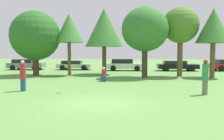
% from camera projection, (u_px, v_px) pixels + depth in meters
% --- Properties ---
extents(ground_plane, '(120.00, 120.00, 0.00)m').
position_uv_depth(ground_plane, '(98.00, 103.00, 10.74)').
color(ground_plane, '#5B8E42').
extents(person_thrower, '(0.35, 0.35, 1.75)m').
position_uv_depth(person_thrower, '(23.00, 76.00, 13.98)').
color(person_thrower, navy).
rests_on(person_thrower, ground).
extents(person_catcher, '(0.32, 0.32, 1.85)m').
position_uv_depth(person_catcher, '(205.00, 77.00, 12.78)').
color(person_catcher, '#726651').
rests_on(person_catcher, ground).
extents(frisbee, '(0.28, 0.26, 0.18)m').
position_uv_depth(frisbee, '(72.00, 66.00, 13.57)').
color(frisbee, orange).
extents(bystander_sitting, '(0.43, 0.36, 1.10)m').
position_uv_depth(bystander_sitting, '(104.00, 75.00, 18.47)').
color(bystander_sitting, navy).
rests_on(bystander_sitting, ground).
extents(tree_0, '(4.59, 4.59, 6.01)m').
position_uv_depth(tree_0, '(35.00, 36.00, 22.84)').
color(tree_0, '#473323').
rests_on(tree_0, ground).
extents(tree_1, '(2.66, 2.66, 5.74)m').
position_uv_depth(tree_1, '(69.00, 29.00, 22.83)').
color(tree_1, brown).
rests_on(tree_1, ground).
extents(tree_2, '(3.69, 3.69, 6.40)m').
position_uv_depth(tree_2, '(104.00, 28.00, 23.83)').
color(tree_2, brown).
rests_on(tree_2, ground).
extents(tree_3, '(4.00, 4.00, 6.05)m').
position_uv_depth(tree_3, '(145.00, 30.00, 21.08)').
color(tree_3, '#473323').
rests_on(tree_3, ground).
extents(tree_4, '(3.21, 3.21, 6.18)m').
position_uv_depth(tree_4, '(181.00, 26.00, 21.80)').
color(tree_4, brown).
rests_on(tree_4, ground).
extents(tree_5, '(2.97, 2.97, 5.94)m').
position_uv_depth(tree_5, '(213.00, 26.00, 21.03)').
color(tree_5, brown).
rests_on(tree_5, ground).
extents(parked_car_grey, '(4.43, 2.16, 1.28)m').
position_uv_depth(parked_car_grey, '(26.00, 64.00, 30.33)').
color(parked_car_grey, slate).
rests_on(parked_car_grey, ground).
extents(parked_car_silver, '(4.25, 2.12, 1.12)m').
position_uv_depth(parked_car_silver, '(74.00, 65.00, 30.26)').
color(parked_car_silver, '#B2B2B7').
rests_on(parked_car_silver, ground).
extents(parked_car_white, '(4.47, 2.10, 1.36)m').
position_uv_depth(parked_car_white, '(124.00, 65.00, 28.90)').
color(parked_car_white, silver).
rests_on(parked_car_white, ground).
extents(parked_car_black, '(4.65, 2.14, 1.17)m').
position_uv_depth(parked_car_black, '(177.00, 65.00, 28.60)').
color(parked_car_black, black).
rests_on(parked_car_black, ground).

